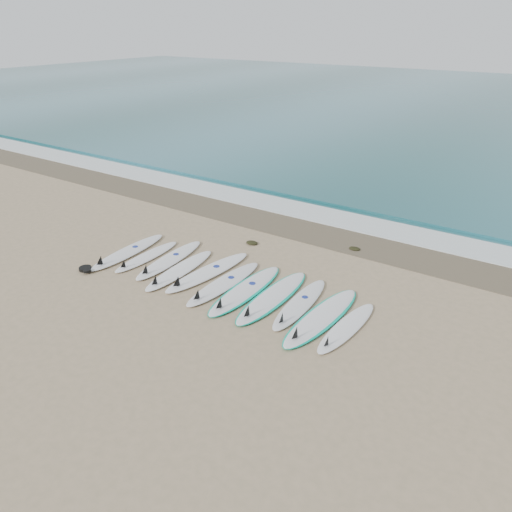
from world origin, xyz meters
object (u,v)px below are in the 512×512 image
Objects in this scene: surfboard_0 at (126,252)px; surfboard_5 at (223,284)px; surfboard_10 at (346,328)px; leash_coil at (86,269)px.

surfboard_0 reaches higher than surfboard_5.
surfboard_5 is at bearing -178.56° from surfboard_10.
surfboard_5 is 3.28m from surfboard_10.
surfboard_10 is (6.58, -0.02, -0.01)m from surfboard_0.
leash_coil is at bearing -158.20° from surfboard_5.
surfboard_0 is 3.30m from surfboard_5.
surfboard_0 reaches higher than surfboard_10.
surfboard_10 is 6.81m from leash_coil.
surfboard_0 is 1.29m from leash_coil.
leash_coil is at bearing -166.73° from surfboard_10.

